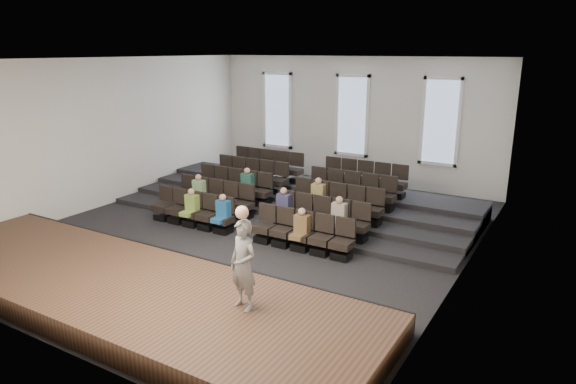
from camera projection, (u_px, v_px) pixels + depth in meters
The scene contains 14 objects.
ground at pixel (255, 231), 15.36m from camera, with size 14.00×14.00×0.00m, color black.
ceiling at pixel (252, 59), 14.01m from camera, with size 12.00×14.00×0.02m, color white.
wall_back at pixel (353, 121), 20.50m from camera, with size 12.00×0.04×5.00m, color silver.
wall_front at pixel (24, 215), 8.87m from camera, with size 12.00×0.04×5.00m, color silver.
wall_left at pixel (109, 132), 17.64m from camera, with size 0.04×14.00×5.00m, color silver.
wall_right at pixel (471, 174), 11.73m from camera, with size 0.04×14.00×5.00m, color silver.
stage at pixel (122, 290), 11.07m from camera, with size 11.80×3.60×0.50m, color #4E2F21.
stage_lip at pixel (178, 262), 12.54m from camera, with size 11.80×0.06×0.52m, color black.
risers at pixel (306, 199), 17.93m from camera, with size 11.80×4.80×0.60m.
seating_rows at pixel (282, 197), 16.45m from camera, with size 6.80×4.70×1.67m.
windows at pixel (352, 116), 20.39m from camera, with size 8.44×0.10×3.24m.
audience at pixel (260, 203), 15.41m from camera, with size 5.45×2.64×1.10m.
speaker at pixel (243, 265), 9.55m from camera, with size 0.64×0.42×1.76m, color slate.
mic_stand at pixel (244, 267), 10.54m from camera, with size 0.25×0.25×1.51m.
Camera 1 is at (8.24, -11.94, 5.27)m, focal length 32.00 mm.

